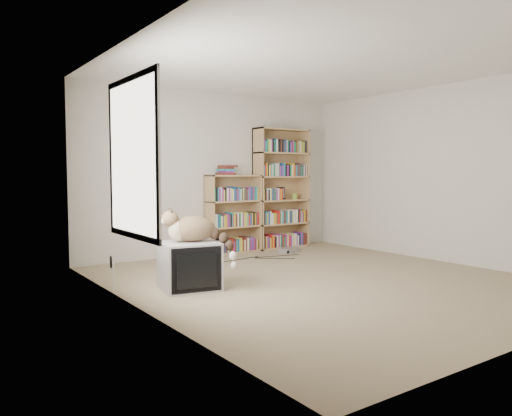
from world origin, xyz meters
TOP-DOWN VIEW (x-y plane):
  - floor at (0.00, 0.00)m, footprint 4.50×5.00m
  - wall_back at (0.00, 2.50)m, footprint 4.50×0.02m
  - wall_left at (-2.25, 0.00)m, footprint 0.02×5.00m
  - wall_right at (2.25, 0.00)m, footprint 0.02×5.00m
  - ceiling at (0.00, 0.00)m, footprint 4.50×5.00m
  - window at (-2.24, 0.20)m, footprint 0.02×1.22m
  - crt_tv at (-1.50, 0.50)m, footprint 0.68×0.63m
  - cat at (-1.41, 0.47)m, footprint 0.72×0.68m
  - bookcase_tall at (1.19, 2.36)m, footprint 1.00×0.30m
  - bookcase_short at (0.23, 2.36)m, footprint 0.89×0.30m
  - book_stack at (0.11, 2.35)m, footprint 0.21×0.28m
  - green_mug at (1.46, 2.34)m, footprint 0.09×0.09m
  - framed_print at (1.25, 2.44)m, footprint 0.15×0.05m
  - dvd_player at (0.96, 1.84)m, footprint 0.39×0.35m
  - wall_outlet at (-2.24, 0.85)m, footprint 0.01×0.08m
  - floor_cables at (0.18, 1.65)m, footprint 1.20×0.70m

SIDE VIEW (x-z plane):
  - floor at x=0.00m, z-range -0.01..0.01m
  - floor_cables at x=0.18m, z-range 0.00..0.01m
  - dvd_player at x=0.96m, z-range 0.00..0.07m
  - crt_tv at x=-1.50m, z-range 0.00..0.51m
  - wall_outlet at x=-2.24m, z-range 0.26..0.39m
  - bookcase_short at x=0.23m, z-range -0.06..1.17m
  - cat at x=-1.41m, z-range 0.31..0.92m
  - green_mug at x=1.46m, z-range 0.81..0.91m
  - framed_print at x=1.25m, z-range 0.81..1.02m
  - bookcase_tall at x=1.19m, z-range -0.06..1.94m
  - wall_back at x=0.00m, z-range 0.00..2.50m
  - wall_left at x=-2.25m, z-range 0.00..2.50m
  - wall_right at x=2.25m, z-range 0.00..2.50m
  - book_stack at x=0.11m, z-range 1.23..1.38m
  - window at x=-2.24m, z-range 0.64..2.16m
  - ceiling at x=0.00m, z-range 2.49..2.51m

